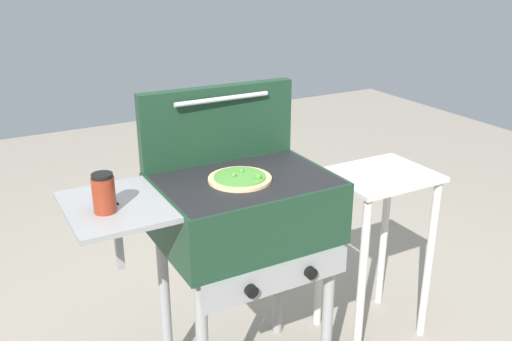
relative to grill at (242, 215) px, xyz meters
name	(u,v)px	position (x,y,z in m)	size (l,w,h in m)	color
grill	(242,215)	(0.00, 0.00, 0.00)	(0.96, 0.53, 0.90)	#193823
grill_lid_open	(218,124)	(0.01, 0.22, 0.30)	(0.63, 0.09, 0.30)	#193823
pizza_veggie	(240,178)	(-0.01, -0.01, 0.15)	(0.23, 0.23, 0.04)	#E0C17F
sauce_jar	(104,193)	(-0.51, -0.04, 0.21)	(0.07, 0.07, 0.13)	maroon
prep_table	(377,222)	(0.67, 0.00, -0.19)	(0.44, 0.36, 0.79)	beige
topping_bowl_near	(401,168)	(0.75, -0.03, 0.06)	(0.11, 0.11, 0.04)	silver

